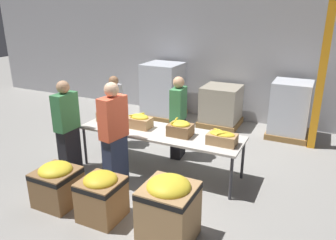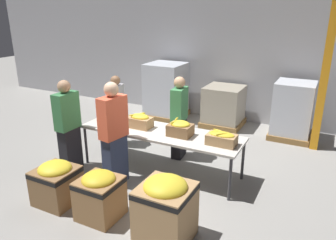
% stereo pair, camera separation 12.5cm
% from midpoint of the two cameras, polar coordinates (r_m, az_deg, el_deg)
% --- Properties ---
extents(ground_plane, '(30.00, 30.00, 0.00)m').
position_cam_midpoint_polar(ground_plane, '(6.17, -0.69, -8.75)').
color(ground_plane, gray).
extents(wall_back, '(16.00, 0.08, 4.00)m').
position_cam_midpoint_polar(wall_back, '(8.73, 10.31, 13.07)').
color(wall_back, '#A8A8AD').
rests_on(wall_back, ground_plane).
extents(sorting_table, '(2.96, 0.88, 0.78)m').
position_cam_midpoint_polar(sorting_table, '(5.86, -0.71, -2.39)').
color(sorting_table, beige).
rests_on(sorting_table, ground_plane).
extents(banana_box_0, '(0.39, 0.26, 0.26)m').
position_cam_midpoint_polar(banana_box_0, '(6.41, -9.64, 0.92)').
color(banana_box_0, tan).
rests_on(banana_box_0, sorting_table).
extents(banana_box_1, '(0.43, 0.29, 0.27)m').
position_cam_midpoint_polar(banana_box_1, '(6.00, -4.31, -0.12)').
color(banana_box_1, tan).
rests_on(banana_box_1, sorting_table).
extents(banana_box_2, '(0.41, 0.33, 0.28)m').
position_cam_midpoint_polar(banana_box_2, '(5.62, 2.77, -1.43)').
color(banana_box_2, olive).
rests_on(banana_box_2, sorting_table).
extents(banana_box_3, '(0.47, 0.28, 0.23)m').
position_cam_midpoint_polar(banana_box_3, '(5.33, 9.96, -3.14)').
color(banana_box_3, tan).
rests_on(banana_box_3, sorting_table).
extents(volunteer_0, '(0.32, 0.51, 1.77)m').
position_cam_midpoint_polar(volunteer_0, '(5.48, -8.77, -2.56)').
color(volunteer_0, '#2D3856').
rests_on(volunteer_0, ground_plane).
extents(volunteer_1, '(0.24, 0.46, 1.69)m').
position_cam_midpoint_polar(volunteer_1, '(6.15, -16.44, -1.09)').
color(volunteer_1, black).
rests_on(volunteer_1, ground_plane).
extents(volunteer_2, '(0.28, 0.44, 1.53)m').
position_cam_midpoint_polar(volunteer_2, '(7.11, -8.39, 1.56)').
color(volunteer_2, black).
rests_on(volunteer_2, ground_plane).
extents(volunteer_3, '(0.27, 0.46, 1.64)m').
position_cam_midpoint_polar(volunteer_3, '(6.41, 2.51, 0.31)').
color(volunteer_3, black).
rests_on(volunteer_3, ground_plane).
extents(donation_bin_0, '(0.60, 0.60, 0.68)m').
position_cam_midpoint_polar(donation_bin_0, '(5.36, -18.22, -10.11)').
color(donation_bin_0, olive).
rests_on(donation_bin_0, ground_plane).
extents(donation_bin_1, '(0.57, 0.57, 0.71)m').
position_cam_midpoint_polar(donation_bin_1, '(4.85, -11.06, -12.49)').
color(donation_bin_1, olive).
rests_on(donation_bin_1, ground_plane).
extents(donation_bin_2, '(0.66, 0.66, 0.90)m').
position_cam_midpoint_polar(donation_bin_2, '(4.30, 0.42, -15.03)').
color(donation_bin_2, tan).
rests_on(donation_bin_2, ground_plane).
extents(support_pillar, '(0.16, 0.16, 4.00)m').
position_cam_midpoint_polar(support_pillar, '(7.25, 26.57, 10.17)').
color(support_pillar, orange).
rests_on(support_pillar, ground_plane).
extents(pallet_stack_0, '(0.98, 0.98, 1.01)m').
position_cam_midpoint_polar(pallet_stack_0, '(8.38, 10.08, 2.31)').
color(pallet_stack_0, olive).
rests_on(pallet_stack_0, ground_plane).
extents(pallet_stack_1, '(0.90, 0.90, 1.31)m').
position_cam_midpoint_polar(pallet_stack_1, '(7.96, 21.33, 1.47)').
color(pallet_stack_1, olive).
rests_on(pallet_stack_1, ground_plane).
extents(pallet_stack_2, '(1.03, 1.03, 1.47)m').
position_cam_midpoint_polar(pallet_stack_2, '(8.87, 0.05, 5.08)').
color(pallet_stack_2, olive).
rests_on(pallet_stack_2, ground_plane).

